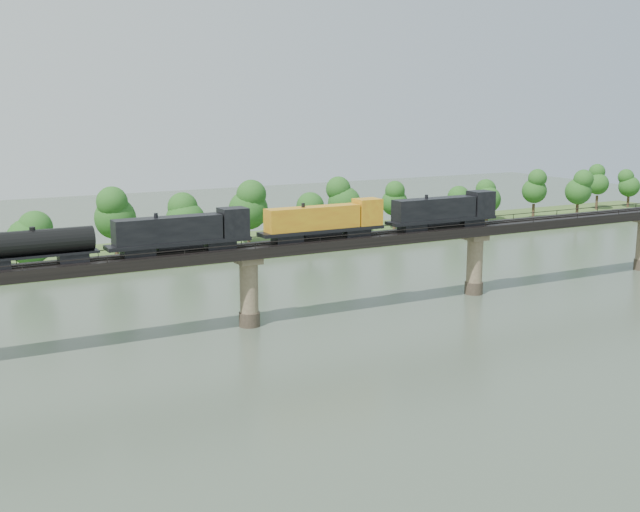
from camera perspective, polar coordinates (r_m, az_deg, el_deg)
name	(u,v)px	position (r m, az deg, el deg)	size (l,w,h in m)	color
ground	(360,393)	(88.35, 2.88, -9.72)	(400.00, 400.00, 0.00)	#384536
far_bank	(139,255)	(164.19, -12.72, 0.07)	(300.00, 24.00, 1.60)	#324D1E
bridge	(249,288)	(112.34, -5.08, -2.30)	(236.00, 30.00, 11.50)	#473A2D
bridge_superstructure	(248,244)	(111.06, -5.13, 0.88)	(220.00, 4.90, 0.75)	black
far_treeline	(101,221)	(156.58, -15.28, 2.40)	(289.06, 17.54, 13.60)	#382619
freight_train	(278,225)	(112.57, -2.97, 2.23)	(78.69, 3.07, 5.42)	black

